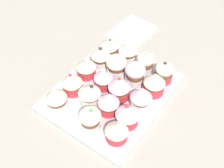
{
  "coord_description": "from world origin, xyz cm",
  "views": [
    {
      "loc": [
        -43.4,
        -30.73,
        66.71
      ],
      "look_at": [
        0.0,
        0.0,
        4.2
      ],
      "focal_mm": 45.8,
      "sensor_mm": 36.0,
      "label": 1
    }
  ],
  "objects": [
    {
      "name": "cupcake_16",
      "position": [
        0.65,
        10.02,
        4.65
      ],
      "size": [
        6.09,
        6.09,
        6.88
      ],
      "color": "#D1333D",
      "rests_on": "baking_tray"
    },
    {
      "name": "cupcake_4",
      "position": [
        12.35,
        -10.15,
        4.63
      ],
      "size": [
        5.52,
        5.52,
        7.03
      ],
      "color": "#D1333D",
      "rests_on": "baking_tray"
    },
    {
      "name": "cupcake_17",
      "position": [
        6.91,
        9.24,
        4.99
      ],
      "size": [
        6.11,
        6.11,
        7.71
      ],
      "color": "white",
      "rests_on": "baking_tray"
    },
    {
      "name": "ground_plane",
      "position": [
        0.0,
        0.0,
        -1.5
      ],
      "size": [
        180.0,
        180.0,
        3.0
      ],
      "primitive_type": "cube",
      "color": "#B2A899"
    },
    {
      "name": "cupcake_0",
      "position": [
        -12.16,
        -10.02,
        4.41
      ],
      "size": [
        6.04,
        6.04,
        6.19
      ],
      "color": "#D1333D",
      "rests_on": "baking_tray"
    },
    {
      "name": "cupcake_3",
      "position": [
        6.72,
        -10.04,
        5.16
      ],
      "size": [
        6.25,
        6.25,
        7.81
      ],
      "color": "#D1333D",
      "rests_on": "baking_tray"
    },
    {
      "name": "cupcake_10",
      "position": [
        -6.85,
        2.79,
        4.62
      ],
      "size": [
        6.33,
        6.33,
        7.0
      ],
      "color": "white",
      "rests_on": "baking_tray"
    },
    {
      "name": "cupcake_6",
      "position": [
        -6.43,
        -3.4,
        5.08
      ],
      "size": [
        5.95,
        5.95,
        7.43
      ],
      "color": "#D1333D",
      "rests_on": "baking_tray"
    },
    {
      "name": "cupcake_2",
      "position": [
        -0.03,
        -9.74,
        5.32
      ],
      "size": [
        6.1,
        6.1,
        7.99
      ],
      "color": "white",
      "rests_on": "baking_tray"
    },
    {
      "name": "cupcake_8",
      "position": [
        6.71,
        -3.53,
        5.04
      ],
      "size": [
        6.1,
        6.1,
        7.46
      ],
      "color": "white",
      "rests_on": "baking_tray"
    },
    {
      "name": "cupcake_11",
      "position": [
        -0.28,
        3.07,
        4.66
      ],
      "size": [
        5.7,
        5.7,
        6.73
      ],
      "color": "#D1333D",
      "rests_on": "baking_tray"
    },
    {
      "name": "cupcake_14",
      "position": [
        -13.33,
        9.26,
        4.96
      ],
      "size": [
        6.03,
        6.03,
        7.4
      ],
      "color": "white",
      "rests_on": "baking_tray"
    },
    {
      "name": "baking_tray",
      "position": [
        0.0,
        0.0,
        0.6
      ],
      "size": [
        36.55,
        30.21,
        1.2
      ],
      "color": "silver",
      "rests_on": "ground_plane"
    },
    {
      "name": "cupcake_7",
      "position": [
        -0.52,
        -2.86,
        5.41
      ],
      "size": [
        6.33,
        6.33,
        8.5
      ],
      "color": "#D1333D",
      "rests_on": "baking_tray"
    },
    {
      "name": "napkin",
      "position": [
        27.76,
        10.59,
        0.3
      ],
      "size": [
        16.17,
        13.64,
        0.6
      ],
      "primitive_type": "cube",
      "rotation": [
        0.0,
        0.0,
        -0.07
      ],
      "color": "white",
      "rests_on": "ground_plane"
    },
    {
      "name": "cupcake_13",
      "position": [
        13.33,
        3.33,
        4.79
      ],
      "size": [
        5.93,
        5.93,
        7.13
      ],
      "color": "white",
      "rests_on": "baking_tray"
    },
    {
      "name": "cupcake_9",
      "position": [
        12.59,
        -3.48,
        4.75
      ],
      "size": [
        5.33,
        5.33,
        7.32
      ],
      "color": "white",
      "rests_on": "baking_tray"
    },
    {
      "name": "cupcake_15",
      "position": [
        -6.61,
        9.31,
        4.81
      ],
      "size": [
        5.99,
        5.99,
        7.36
      ],
      "color": "#D1333D",
      "rests_on": "baking_tray"
    },
    {
      "name": "cupcake_18",
      "position": [
        11.93,
        9.73,
        4.49
      ],
      "size": [
        6.25,
        6.25,
        6.77
      ],
      "color": "#D1333D",
      "rests_on": "baking_tray"
    },
    {
      "name": "cupcake_1",
      "position": [
        -6.65,
        -9.71,
        5.06
      ],
      "size": [
        6.51,
        6.51,
        7.64
      ],
      "color": "#D1333D",
      "rests_on": "baking_tray"
    },
    {
      "name": "cupcake_5",
      "position": [
        -13.3,
        -2.52,
        4.8
      ],
      "size": [
        5.9,
        5.9,
        7.22
      ],
      "color": "white",
      "rests_on": "baking_tray"
    },
    {
      "name": "cupcake_12",
      "position": [
        6.48,
        2.93,
        4.74
      ],
      "size": [
        6.35,
        6.35,
        7.08
      ],
      "color": "white",
      "rests_on": "baking_tray"
    }
  ]
}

